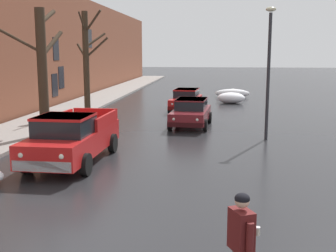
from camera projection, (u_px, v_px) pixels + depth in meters
The scene contains 13 objects.
ground_plane at pixel (56, 248), 8.46m from camera, with size 200.00×200.00×0.00m, color #232326.
left_sidewalk_slab at pixel (64, 113), 26.75m from camera, with size 3.27×80.00×0.14m, color gray.
brick_townhouse_facade at pixel (28, 46), 26.29m from camera, with size 0.63×80.00×8.33m.
snow_bank_near_corner_left at pixel (67, 126), 20.15m from camera, with size 2.95×1.07×0.73m.
snow_bank_along_left_kerb at pixel (233, 93), 36.02m from camera, with size 2.85×0.99×0.74m.
snow_bank_near_corner_right at pixel (230, 98), 32.07m from camera, with size 2.05×1.46×0.81m.
bare_tree_second_along_sidewalk at pixel (43, 68), 18.89m from camera, with size 1.99×3.05×5.75m.
bare_tree_mid_block at pixel (87, 61), 25.17m from camera, with size 2.30×2.76×6.17m.
pickup_truck_red_approaching_near_lane at pixel (72, 138), 14.80m from camera, with size 2.28×5.41×1.76m.
sedan_maroon_parked_kerbside_close at pixel (191, 112), 22.15m from camera, with size 2.15×4.26×1.42m.
sedan_red_parked_kerbside_mid at pixel (186, 99), 27.95m from camera, with size 2.12×4.30×1.42m.
pedestrian_with_coffee at pixel (241, 239), 6.46m from camera, with size 0.50×0.62×1.76m.
street_lamp_post at pixel (269, 67), 18.36m from camera, with size 0.44×0.24×5.68m.
Camera 1 is at (3.07, -7.64, 3.83)m, focal length 45.83 mm.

